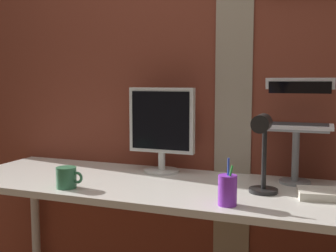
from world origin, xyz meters
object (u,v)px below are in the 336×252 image
object	(u,v)px
monitor	(162,125)
desk_lamp	(263,146)
laptop	(298,113)
coffee_mug	(67,178)
pen_cup	(227,190)

from	to	relation	value
monitor	desk_lamp	world-z (taller)	monitor
laptop	coffee_mug	world-z (taller)	laptop
coffee_mug	pen_cup	bearing A→B (deg)	-0.02
pen_cup	desk_lamp	bearing A→B (deg)	60.59
pen_cup	laptop	bearing A→B (deg)	67.58
monitor	pen_cup	distance (m)	0.65
desk_lamp	pen_cup	xyz separation A→B (m)	(-0.10, -0.18, -0.15)
pen_cup	coffee_mug	distance (m)	0.71
coffee_mug	laptop	bearing A→B (deg)	29.01
desk_lamp	monitor	bearing A→B (deg)	153.95
monitor	laptop	world-z (taller)	laptop
pen_cup	coffee_mug	size ratio (longest dim) A/B	1.44
desk_lamp	coffee_mug	xyz separation A→B (m)	(-0.81, -0.18, -0.16)
monitor	pen_cup	xyz separation A→B (m)	(0.44, -0.44, -0.18)
desk_lamp	laptop	bearing A→B (deg)	71.63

